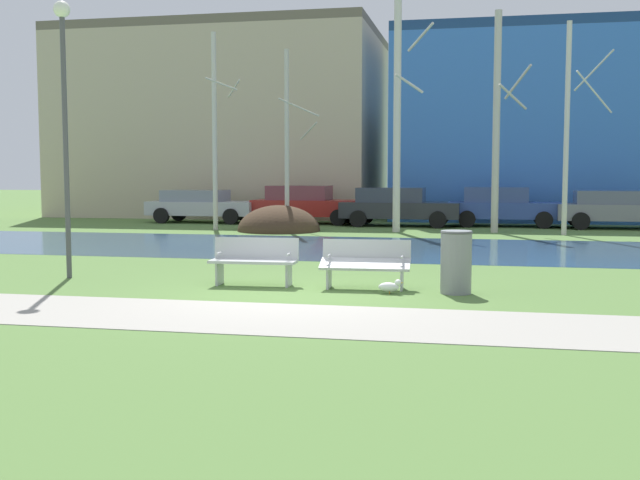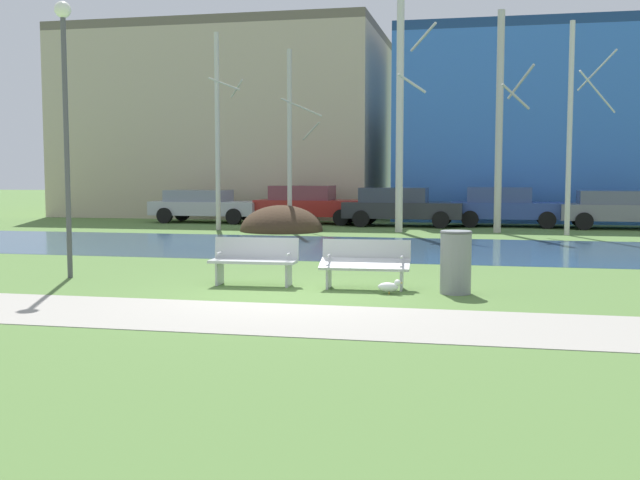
{
  "view_description": "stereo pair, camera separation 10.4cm",
  "coord_description": "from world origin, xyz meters",
  "px_view_note": "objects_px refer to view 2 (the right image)",
  "views": [
    {
      "loc": [
        3.0,
        -12.5,
        2.08
      ],
      "look_at": [
        0.1,
        1.54,
        0.82
      ],
      "focal_mm": 43.16,
      "sensor_mm": 36.0,
      "label": 1
    },
    {
      "loc": [
        3.1,
        -12.48,
        2.08
      ],
      "look_at": [
        0.1,
        1.54,
        0.82
      ],
      "focal_mm": 43.16,
      "sensor_mm": 36.0,
      "label": 2
    }
  ],
  "objects_px": {
    "parked_van_nearest_silver": "(205,205)",
    "parked_sedan_second_red": "(308,204)",
    "bench_right": "(365,262)",
    "trash_bin": "(456,261)",
    "parked_hatch_third_dark": "(400,206)",
    "parked_wagon_fourth_blue": "(506,206)",
    "seagull": "(390,287)",
    "streetlamp": "(65,95)",
    "parked_suv_fifth_grey": "(623,209)",
    "bench_left": "(254,260)"
  },
  "relations": [
    {
      "from": "parked_hatch_third_dark",
      "to": "seagull",
      "type": "bearing_deg",
      "value": -84.49
    },
    {
      "from": "streetlamp",
      "to": "parked_sedan_second_red",
      "type": "bearing_deg",
      "value": 86.6
    },
    {
      "from": "parked_hatch_third_dark",
      "to": "bench_right",
      "type": "bearing_deg",
      "value": -86.08
    },
    {
      "from": "bench_left",
      "to": "streetlamp",
      "type": "relative_size",
      "value": 0.3
    },
    {
      "from": "bench_right",
      "to": "seagull",
      "type": "relative_size",
      "value": 3.75
    },
    {
      "from": "parked_hatch_third_dark",
      "to": "parked_suv_fifth_grey",
      "type": "relative_size",
      "value": 0.97
    },
    {
      "from": "seagull",
      "to": "streetlamp",
      "type": "xyz_separation_m",
      "value": [
        -6.44,
        0.73,
        3.45
      ]
    },
    {
      "from": "trash_bin",
      "to": "parked_hatch_third_dark",
      "type": "relative_size",
      "value": 0.24
    },
    {
      "from": "bench_right",
      "to": "streetlamp",
      "type": "xyz_separation_m",
      "value": [
        -5.93,
        0.19,
        3.1
      ]
    },
    {
      "from": "streetlamp",
      "to": "parked_wagon_fourth_blue",
      "type": "height_order",
      "value": "streetlamp"
    },
    {
      "from": "bench_left",
      "to": "parked_suv_fifth_grey",
      "type": "height_order",
      "value": "parked_suv_fifth_grey"
    },
    {
      "from": "bench_right",
      "to": "parked_van_nearest_silver",
      "type": "xyz_separation_m",
      "value": [
        -9.31,
        16.67,
        0.26
      ]
    },
    {
      "from": "bench_left",
      "to": "parked_sedan_second_red",
      "type": "xyz_separation_m",
      "value": [
        -2.86,
        16.91,
        0.33
      ]
    },
    {
      "from": "trash_bin",
      "to": "bench_left",
      "type": "bearing_deg",
      "value": 176.4
    },
    {
      "from": "seagull",
      "to": "parked_van_nearest_silver",
      "type": "xyz_separation_m",
      "value": [
        -9.81,
        17.2,
        0.6
      ]
    },
    {
      "from": "trash_bin",
      "to": "seagull",
      "type": "distance_m",
      "value": 1.22
    },
    {
      "from": "parked_suv_fifth_grey",
      "to": "parked_van_nearest_silver",
      "type": "bearing_deg",
      "value": 179.26
    },
    {
      "from": "bench_right",
      "to": "parked_hatch_third_dark",
      "type": "distance_m",
      "value": 16.24
    },
    {
      "from": "bench_right",
      "to": "trash_bin",
      "type": "distance_m",
      "value": 1.62
    },
    {
      "from": "bench_right",
      "to": "streetlamp",
      "type": "bearing_deg",
      "value": 178.15
    },
    {
      "from": "parked_hatch_third_dark",
      "to": "parked_sedan_second_red",
      "type": "bearing_deg",
      "value": 169.46
    },
    {
      "from": "streetlamp",
      "to": "parked_wagon_fourth_blue",
      "type": "relative_size",
      "value": 1.25
    },
    {
      "from": "seagull",
      "to": "parked_hatch_third_dark",
      "type": "distance_m",
      "value": 16.83
    },
    {
      "from": "seagull",
      "to": "parked_hatch_third_dark",
      "type": "height_order",
      "value": "parked_hatch_third_dark"
    },
    {
      "from": "bench_right",
      "to": "seagull",
      "type": "distance_m",
      "value": 0.81
    },
    {
      "from": "seagull",
      "to": "parked_suv_fifth_grey",
      "type": "height_order",
      "value": "parked_suv_fifth_grey"
    },
    {
      "from": "bench_left",
      "to": "parked_van_nearest_silver",
      "type": "bearing_deg",
      "value": 113.46
    },
    {
      "from": "parked_wagon_fourth_blue",
      "to": "parked_suv_fifth_grey",
      "type": "height_order",
      "value": "parked_wagon_fourth_blue"
    },
    {
      "from": "parked_van_nearest_silver",
      "to": "parked_hatch_third_dark",
      "type": "bearing_deg",
      "value": -3.26
    },
    {
      "from": "bench_left",
      "to": "parked_hatch_third_dark",
      "type": "distance_m",
      "value": 16.23
    },
    {
      "from": "bench_left",
      "to": "parked_van_nearest_silver",
      "type": "xyz_separation_m",
      "value": [
        -7.23,
        16.67,
        0.26
      ]
    },
    {
      "from": "seagull",
      "to": "parked_sedan_second_red",
      "type": "distance_m",
      "value": 18.29
    },
    {
      "from": "parked_hatch_third_dark",
      "to": "trash_bin",
      "type": "bearing_deg",
      "value": -80.62
    },
    {
      "from": "bench_left",
      "to": "bench_right",
      "type": "height_order",
      "value": "same"
    },
    {
      "from": "bench_right",
      "to": "parked_sedan_second_red",
      "type": "xyz_separation_m",
      "value": [
        -4.94,
        16.91,
        0.33
      ]
    },
    {
      "from": "streetlamp",
      "to": "parked_hatch_third_dark",
      "type": "xyz_separation_m",
      "value": [
        4.82,
        16.01,
        -2.79
      ]
    },
    {
      "from": "parked_sedan_second_red",
      "to": "parked_wagon_fourth_blue",
      "type": "distance_m",
      "value": 7.8
    },
    {
      "from": "trash_bin",
      "to": "seagull",
      "type": "bearing_deg",
      "value": -164.58
    },
    {
      "from": "parked_van_nearest_silver",
      "to": "parked_sedan_second_red",
      "type": "distance_m",
      "value": 4.38
    },
    {
      "from": "bench_right",
      "to": "parked_van_nearest_silver",
      "type": "bearing_deg",
      "value": 119.17
    },
    {
      "from": "bench_right",
      "to": "streetlamp",
      "type": "height_order",
      "value": "streetlamp"
    },
    {
      "from": "parked_sedan_second_red",
      "to": "parked_suv_fifth_grey",
      "type": "height_order",
      "value": "parked_sedan_second_red"
    },
    {
      "from": "seagull",
      "to": "parked_suv_fifth_grey",
      "type": "bearing_deg",
      "value": 68.89
    },
    {
      "from": "trash_bin",
      "to": "streetlamp",
      "type": "relative_size",
      "value": 0.2
    },
    {
      "from": "bench_right",
      "to": "parked_wagon_fourth_blue",
      "type": "height_order",
      "value": "parked_wagon_fourth_blue"
    },
    {
      "from": "parked_hatch_third_dark",
      "to": "parked_van_nearest_silver",
      "type": "bearing_deg",
      "value": 176.74
    },
    {
      "from": "parked_van_nearest_silver",
      "to": "seagull",
      "type": "bearing_deg",
      "value": -60.31
    },
    {
      "from": "trash_bin",
      "to": "parked_suv_fifth_grey",
      "type": "relative_size",
      "value": 0.23
    },
    {
      "from": "seagull",
      "to": "parked_wagon_fourth_blue",
      "type": "distance_m",
      "value": 17.54
    },
    {
      "from": "trash_bin",
      "to": "parked_wagon_fourth_blue",
      "type": "distance_m",
      "value": 17.11
    }
  ]
}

